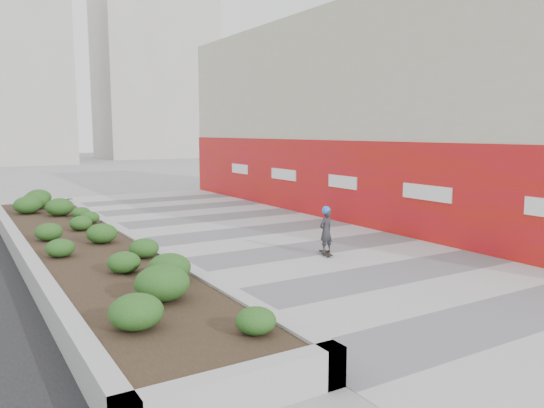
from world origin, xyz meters
The scene contains 7 objects.
ground centered at (0.00, 0.00, 0.00)m, with size 160.00×160.00×0.00m, color gray.
walkway centered at (0.00, 3.00, 0.01)m, with size 8.00×36.00×0.01m, color #A8A8AD.
building centered at (6.98, 8.98, 3.98)m, with size 6.04×24.08×8.00m.
planter centered at (-5.50, 7.00, 0.42)m, with size 3.00×18.00×0.90m.
distant_bldg_north_r centered at (15.00, 60.00, 12.00)m, with size 14.00×10.00×24.00m, color #ADAAA3.
manhole_cover centered at (0.50, 3.00, 0.00)m, with size 0.44×0.44×0.01m, color #595654.
skateboarder centered at (0.27, 4.12, 0.69)m, with size 0.49×0.74×1.35m.
Camera 1 is at (-8.23, -7.09, 3.32)m, focal length 35.00 mm.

